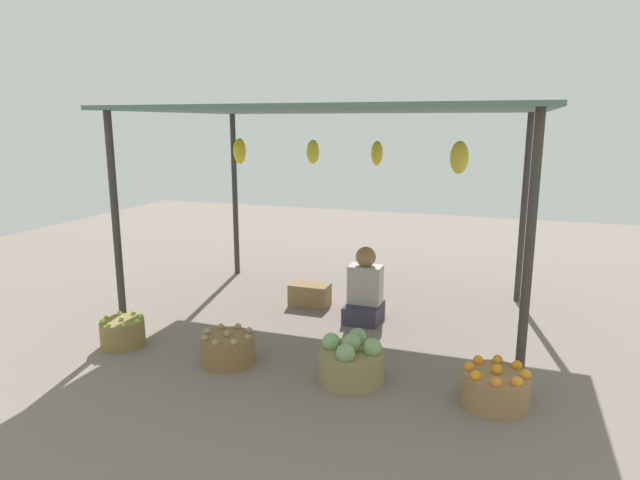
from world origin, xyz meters
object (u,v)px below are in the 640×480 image
at_px(wooden_crate_near_vendor, 310,295).
at_px(basket_limes, 123,333).
at_px(vendor_person, 365,292).
at_px(basket_potatoes, 228,349).
at_px(basket_cabbages, 351,362).
at_px(basket_oranges, 496,388).

bearing_deg(wooden_crate_near_vendor, basket_limes, -127.01).
bearing_deg(vendor_person, wooden_crate_near_vendor, 160.19).
bearing_deg(basket_potatoes, basket_cabbages, 0.35).
bearing_deg(basket_limes, vendor_person, 35.64).
bearing_deg(basket_potatoes, wooden_crate_near_vendor, 85.04).
bearing_deg(basket_cabbages, wooden_crate_near_vendor, 120.17).
bearing_deg(basket_potatoes, vendor_person, 58.93).
height_order(vendor_person, basket_oranges, vendor_person).
bearing_deg(basket_oranges, vendor_person, 133.90).
distance_m(vendor_person, basket_oranges, 1.96).
distance_m(basket_limes, basket_oranges, 3.30).
bearing_deg(basket_oranges, basket_cabbages, 179.50).
distance_m(vendor_person, basket_limes, 2.40).
relative_size(vendor_person, basket_cabbages, 1.50).
relative_size(basket_cabbages, basket_oranges, 1.07).
bearing_deg(wooden_crate_near_vendor, basket_cabbages, -59.83).
xyz_separation_m(basket_cabbages, wooden_crate_near_vendor, (-0.96, 1.65, -0.04)).
relative_size(basket_potatoes, wooden_crate_near_vendor, 1.06).
height_order(basket_potatoes, basket_oranges, basket_oranges).
xyz_separation_m(basket_limes, basket_potatoes, (1.10, -0.01, -0.00)).
height_order(basket_cabbages, wooden_crate_near_vendor, basket_cabbages).
xyz_separation_m(basket_potatoes, basket_oranges, (2.20, -0.00, 0.01)).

